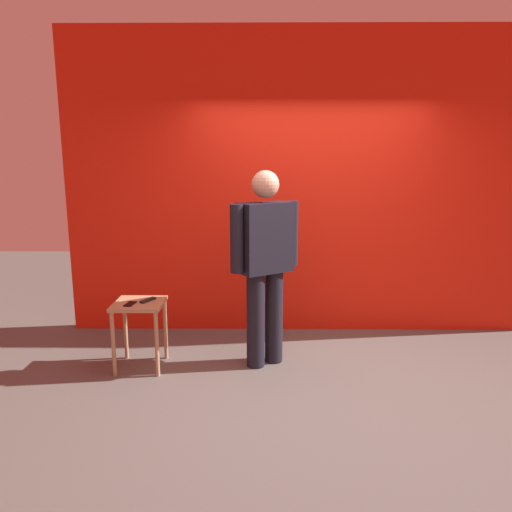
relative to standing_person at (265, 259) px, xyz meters
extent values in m
plane|color=#59544F|center=(0.48, -0.47, -1.00)|extent=(12.00, 12.00, 0.00)
cube|color=red|center=(0.48, 0.98, 0.61)|extent=(5.25, 0.12, 3.23)
cylinder|color=black|center=(-0.08, -0.06, -0.56)|extent=(0.23, 0.23, 0.89)
cylinder|color=black|center=(0.09, 0.05, -0.56)|extent=(0.23, 0.23, 0.89)
cube|color=black|center=(0.00, 0.00, 0.19)|extent=(0.53, 0.46, 0.63)
cube|color=red|center=(-0.07, 0.10, 0.23)|extent=(0.12, 0.08, 0.53)
cube|color=#384C99|center=(-0.07, 0.11, 0.21)|extent=(0.04, 0.03, 0.48)
cylinder|color=black|center=(-0.25, -0.16, 0.21)|extent=(0.16, 0.16, 0.60)
cylinder|color=black|center=(0.25, 0.16, 0.21)|extent=(0.16, 0.16, 0.60)
sphere|color=tan|center=(0.00, 0.00, 0.67)|extent=(0.24, 0.24, 0.24)
cube|color=tan|center=(-1.14, -0.09, -0.40)|extent=(0.44, 0.44, 0.03)
cylinder|color=tan|center=(-1.33, -0.28, -0.71)|extent=(0.04, 0.04, 0.59)
cylinder|color=tan|center=(-0.95, -0.28, -0.71)|extent=(0.04, 0.04, 0.59)
cylinder|color=tan|center=(-1.33, 0.10, -0.71)|extent=(0.04, 0.04, 0.59)
cylinder|color=tan|center=(-0.95, 0.10, -0.71)|extent=(0.04, 0.04, 0.59)
cube|color=black|center=(-1.20, -0.16, -0.38)|extent=(0.09, 0.15, 0.01)
cube|color=black|center=(-1.06, -0.06, -0.37)|extent=(0.12, 0.17, 0.02)
camera|label=1|loc=(-0.04, -4.19, 0.88)|focal=33.37mm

